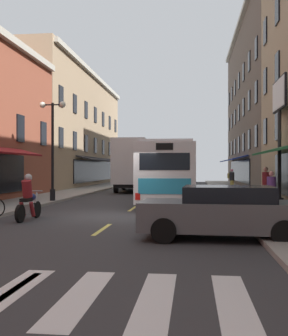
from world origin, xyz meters
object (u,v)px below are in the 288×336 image
(pedestrian_mid, at_px, (266,184))
(pedestrian_far, at_px, (271,190))
(transit_bus, at_px, (169,172))
(pedestrian_near, at_px, (232,179))
(sedan_near, at_px, (149,180))
(street_lamp_twin, at_px, (53,146))
(billboard_sign, at_px, (279,108))
(motorcycle_rider, at_px, (28,200))
(box_truck, at_px, (133,165))
(sedan_mid, at_px, (223,212))

(pedestrian_mid, height_order, pedestrian_far, pedestrian_mid)
(pedestrian_far, bearing_deg, transit_bus, -177.33)
(transit_bus, distance_m, pedestrian_mid, 5.31)
(transit_bus, distance_m, pedestrian_near, 9.37)
(sedan_near, bearing_deg, street_lamp_twin, -98.16)
(billboard_sign, height_order, street_lamp_twin, billboard_sign)
(pedestrian_near, relative_size, pedestrian_far, 1.02)
(transit_bus, bearing_deg, billboard_sign, -16.51)
(billboard_sign, xyz_separation_m, motorcycle_rider, (-10.16, -7.15, -4.15))
(motorcycle_rider, bearing_deg, pedestrian_mid, 35.68)
(box_truck, height_order, pedestrian_mid, box_truck)
(motorcycle_rider, bearing_deg, pedestrian_far, 17.97)
(billboard_sign, xyz_separation_m, sedan_mid, (-3.52, -10.33, -4.14))
(sedan_near, bearing_deg, billboard_sign, -66.76)
(pedestrian_near, distance_m, street_lamp_twin, 14.60)
(sedan_mid, height_order, street_lamp_twin, street_lamp_twin)
(sedan_near, relative_size, pedestrian_mid, 2.44)
(box_truck, distance_m, sedan_mid, 21.99)
(pedestrian_near, bearing_deg, sedan_near, -109.09)
(pedestrian_mid, bearing_deg, motorcycle_rider, -1.40)
(street_lamp_twin, bearing_deg, box_truck, 76.34)
(box_truck, relative_size, pedestrian_near, 4.68)
(billboard_sign, distance_m, sedan_mid, 11.68)
(pedestrian_near, bearing_deg, street_lamp_twin, -9.57)
(box_truck, relative_size, pedestrian_far, 4.80)
(billboard_sign, relative_size, pedestrian_far, 3.85)
(sedan_mid, xyz_separation_m, pedestrian_mid, (2.79, 9.96, 0.34))
(street_lamp_twin, bearing_deg, pedestrian_near, 44.83)
(pedestrian_mid, height_order, street_lamp_twin, street_lamp_twin)
(motorcycle_rider, bearing_deg, street_lamp_twin, 102.25)
(box_truck, xyz_separation_m, pedestrian_far, (7.81, -15.16, -1.12))
(transit_bus, distance_m, pedestrian_far, 7.41)
(billboard_sign, xyz_separation_m, transit_bus, (-5.60, 1.66, -3.23))
(sedan_mid, bearing_deg, motorcycle_rider, 154.37)
(pedestrian_near, bearing_deg, box_truck, -61.21)
(pedestrian_near, xyz_separation_m, pedestrian_far, (0.26, -14.26, -0.05))
(transit_bus, bearing_deg, street_lamp_twin, -163.26)
(billboard_sign, bearing_deg, motorcycle_rider, -144.87)
(sedan_mid, bearing_deg, sedan_near, 99.65)
(billboard_sign, bearing_deg, box_truck, 129.42)
(sedan_near, height_order, street_lamp_twin, street_lamp_twin)
(transit_bus, bearing_deg, pedestrian_far, -53.03)
(pedestrian_near, distance_m, pedestrian_far, 14.26)
(billboard_sign, relative_size, pedestrian_mid, 3.48)
(sedan_mid, bearing_deg, street_lamp_twin, 128.73)
(sedan_near, relative_size, street_lamp_twin, 0.83)
(box_truck, height_order, street_lamp_twin, street_lamp_twin)
(motorcycle_rider, height_order, street_lamp_twin, street_lamp_twin)
(transit_bus, xyz_separation_m, pedestrian_near, (4.18, 8.36, -0.62))
(pedestrian_near, bearing_deg, transit_bus, 9.05)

